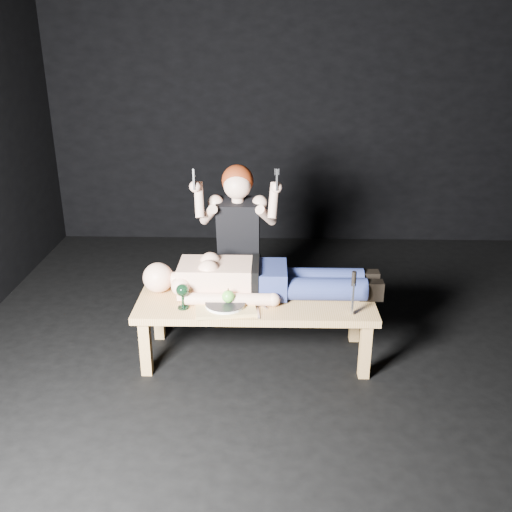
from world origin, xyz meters
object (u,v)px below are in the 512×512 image
object	(u,v)px
serving_tray	(225,307)
carving_knife	(353,293)
goblet	(183,296)
kneeling_woman	(239,240)
lying_man	(264,275)
table	(256,328)

from	to	relation	value
serving_tray	carving_knife	xyz separation A→B (m)	(0.83, -0.06, 0.14)
goblet	kneeling_woman	bearing A→B (deg)	66.34
goblet	lying_man	bearing A→B (deg)	25.08
goblet	carving_knife	size ratio (longest dim) A/B	0.57
lying_man	goblet	xyz separation A→B (m)	(-0.53, -0.25, -0.05)
serving_tray	table	bearing A→B (deg)	37.32
serving_tray	goblet	size ratio (longest dim) A/B	2.26
kneeling_woman	goblet	world-z (taller)	kneeling_woman
lying_man	kneeling_woman	size ratio (longest dim) A/B	1.29
table	lying_man	xyz separation A→B (m)	(0.05, 0.10, 0.36)
lying_man	serving_tray	bearing A→B (deg)	-135.07
kneeling_woman	carving_knife	world-z (taller)	kneeling_woman
table	lying_man	bearing A→B (deg)	62.66
kneeling_woman	goblet	size ratio (longest dim) A/B	7.47
lying_man	serving_tray	xyz separation A→B (m)	(-0.25, -0.25, -0.12)
lying_man	carving_knife	xyz separation A→B (m)	(0.58, -0.31, 0.02)
goblet	carving_knife	xyz separation A→B (m)	(1.11, -0.06, 0.06)
kneeling_woman	carving_knife	size ratio (longest dim) A/B	4.29
table	kneeling_woman	xyz separation A→B (m)	(-0.15, 0.61, 0.43)
serving_tray	goblet	distance (m)	0.29
kneeling_woman	goblet	xyz separation A→B (m)	(-0.33, -0.76, -0.12)
table	goblet	xyz separation A→B (m)	(-0.48, -0.15, 0.31)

